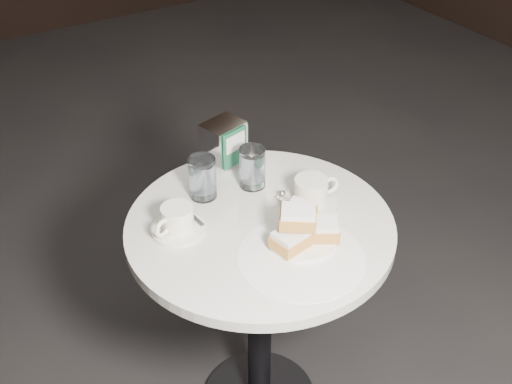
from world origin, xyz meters
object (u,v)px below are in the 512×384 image
object	(u,v)px
water_glass_left	(203,178)
water_glass_right	(252,168)
coffee_cup_left	(177,221)
beignet_plate	(302,229)
coffee_cup_right	(311,193)
cafe_table	(260,278)
napkin_dispenser	(224,143)

from	to	relation	value
water_glass_left	water_glass_right	world-z (taller)	water_glass_left
coffee_cup_left	beignet_plate	bearing A→B (deg)	-60.09
coffee_cup_right	cafe_table	bearing A→B (deg)	-173.36
cafe_table	water_glass_right	size ratio (longest dim) A/B	6.32
beignet_plate	water_glass_right	world-z (taller)	water_glass_right
water_glass_right	napkin_dispenser	bearing A→B (deg)	94.14
water_glass_left	napkin_dispenser	size ratio (longest dim) A/B	0.91
water_glass_left	water_glass_right	xyz separation A→B (m)	(0.14, -0.03, -0.00)
beignet_plate	napkin_dispenser	size ratio (longest dim) A/B	1.49
cafe_table	coffee_cup_right	bearing A→B (deg)	-1.06
beignet_plate	coffee_cup_left	world-z (taller)	beignet_plate
coffee_cup_left	water_glass_right	size ratio (longest dim) A/B	1.54
beignet_plate	coffee_cup_right	size ratio (longest dim) A/B	1.14
beignet_plate	coffee_cup_left	size ratio (longest dim) A/B	1.08
coffee_cup_right	napkin_dispenser	size ratio (longest dim) A/B	1.31
cafe_table	beignet_plate	size ratio (longest dim) A/B	3.80
water_glass_right	coffee_cup_left	bearing A→B (deg)	-164.57
cafe_table	napkin_dispenser	size ratio (longest dim) A/B	5.67
beignet_plate	water_glass_right	xyz separation A→B (m)	(0.02, 0.27, 0.02)
coffee_cup_right	water_glass_left	distance (m)	0.29
napkin_dispenser	coffee_cup_left	bearing A→B (deg)	-154.21
cafe_table	water_glass_right	world-z (taller)	water_glass_right
beignet_plate	coffee_cup_left	distance (m)	0.31
coffee_cup_right	water_glass_left	size ratio (longest dim) A/B	1.44
coffee_cup_left	water_glass_left	bearing A→B (deg)	17.72
cafe_table	coffee_cup_right	xyz separation A→B (m)	(0.16, -0.00, 0.23)
beignet_plate	water_glass_left	world-z (taller)	water_glass_left
cafe_table	beignet_plate	xyz separation A→B (m)	(0.05, -0.12, 0.24)
beignet_plate	coffee_cup_right	world-z (taller)	beignet_plate
cafe_table	water_glass_left	xyz separation A→B (m)	(-0.07, 0.18, 0.26)
beignet_plate	coffee_cup_left	bearing A→B (deg)	140.41
coffee_cup_left	coffee_cup_right	distance (m)	0.36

